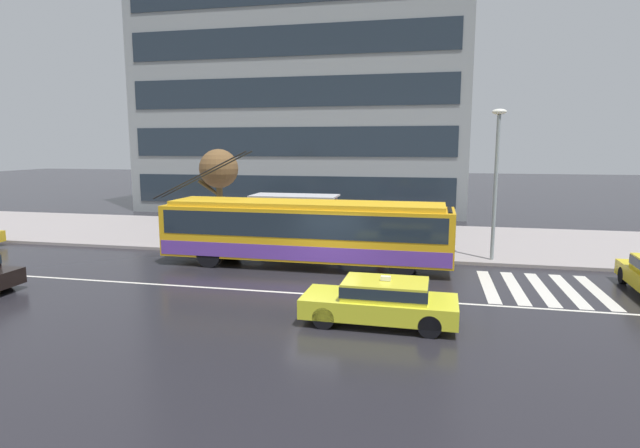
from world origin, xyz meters
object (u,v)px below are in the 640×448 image
object	(u,v)px
trolleybus	(306,231)
pedestrian_approaching_curb	(384,214)
taxi_oncoming_near	(382,300)
street_tree_bare	(219,170)
pedestrian_at_shelter	(340,215)
bus_shelter	(296,208)
street_lamp	(496,172)

from	to	relation	value
trolleybus	pedestrian_approaching_curb	size ratio (longest dim) A/B	6.60
taxi_oncoming_near	pedestrian_approaching_curb	world-z (taller)	pedestrian_approaching_curb
street_tree_bare	taxi_oncoming_near	bearing A→B (deg)	-49.26
pedestrian_at_shelter	street_tree_bare	size ratio (longest dim) A/B	0.43
trolleybus	bus_shelter	bearing A→B (deg)	111.85
taxi_oncoming_near	street_lamp	size ratio (longest dim) A/B	0.69
trolleybus	street_lamp	bearing A→B (deg)	16.49
trolleybus	bus_shelter	distance (m)	3.33
pedestrian_approaching_curb	pedestrian_at_shelter	bearing A→B (deg)	-151.12
street_lamp	street_tree_bare	xyz separation A→B (m)	(-13.69, 2.70, -0.21)
pedestrian_approaching_curb	street_lamp	bearing A→B (deg)	-19.59
pedestrian_at_shelter	pedestrian_approaching_curb	bearing A→B (deg)	28.88
bus_shelter	pedestrian_at_shelter	world-z (taller)	bus_shelter
bus_shelter	street_tree_bare	world-z (taller)	street_tree_bare
bus_shelter	street_lamp	world-z (taller)	street_lamp
bus_shelter	pedestrian_at_shelter	xyz separation A→B (m)	(2.15, -0.11, -0.29)
bus_shelter	street_tree_bare	size ratio (longest dim) A/B	0.86
taxi_oncoming_near	street_tree_bare	world-z (taller)	street_tree_bare
trolleybus	street_tree_bare	distance (m)	8.09
taxi_oncoming_near	street_tree_bare	distance (m)	15.23
bus_shelter	street_tree_bare	bearing A→B (deg)	157.73
taxi_oncoming_near	street_lamp	bearing A→B (deg)	65.34
bus_shelter	pedestrian_at_shelter	size ratio (longest dim) A/B	1.99
bus_shelter	street_lamp	size ratio (longest dim) A/B	0.64
trolleybus	street_tree_bare	bearing A→B (deg)	140.12
pedestrian_approaching_curb	street_tree_bare	distance (m)	9.12
street_lamp	street_tree_bare	distance (m)	13.96
pedestrian_at_shelter	street_tree_bare	bearing A→B (deg)	163.39
street_lamp	street_tree_bare	world-z (taller)	street_lamp
pedestrian_at_shelter	street_lamp	bearing A→B (deg)	-5.43
street_lamp	bus_shelter	bearing A→B (deg)	175.15
pedestrian_approaching_curb	bus_shelter	bearing A→B (deg)	-166.77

